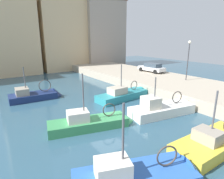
{
  "coord_description": "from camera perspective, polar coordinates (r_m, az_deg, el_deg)",
  "views": [
    {
      "loc": [
        -8.21,
        -12.16,
        6.37
      ],
      "look_at": [
        2.77,
        3.32,
        1.2
      ],
      "focal_mm": 30.65,
      "sensor_mm": 36.0,
      "label": 1
    }
  ],
  "objects": [
    {
      "name": "waterfront_building_west_mid",
      "position": [
        44.43,
        -3.5,
        16.34
      ],
      "size": [
        9.44,
        7.38,
        14.45
      ],
      "color": "#A39384",
      "rests_on": "ground"
    },
    {
      "name": "quay_streetlamp",
      "position": [
        25.37,
        21.87,
        9.84
      ],
      "size": [
        0.36,
        0.36,
        4.83
      ],
      "color": "#38383D",
      "rests_on": "quay_wall"
    },
    {
      "name": "waterfront_building_east",
      "position": [
        41.77,
        -14.82,
        18.0
      ],
      "size": [
        10.0,
        8.05,
        17.42
      ],
      "color": "#D1B284",
      "rests_on": "ground"
    },
    {
      "name": "fishing_boat_navy",
      "position": [
        22.04,
        -21.43,
        -2.35
      ],
      "size": [
        5.56,
        2.58,
        4.44
      ],
      "color": "navy",
      "rests_on": "ground"
    },
    {
      "name": "fishing_boat_green",
      "position": [
        14.31,
        -5.69,
        -10.77
      ],
      "size": [
        6.66,
        3.24,
        4.82
      ],
      "color": "#388951",
      "rests_on": "ground"
    },
    {
      "name": "waterfront_building_west",
      "position": [
        38.76,
        -28.1,
        20.4
      ],
      "size": [
        7.35,
        6.91,
        21.93
      ],
      "color": "#D1B284",
      "rests_on": "ground"
    },
    {
      "name": "fishing_boat_yellow",
      "position": [
        13.55,
        28.49,
        -14.42
      ],
      "size": [
        6.44,
        2.44,
        4.55
      ],
      "color": "gold",
      "rests_on": "ground"
    },
    {
      "name": "quay_wall",
      "position": [
        23.87,
        22.25,
        0.09
      ],
      "size": [
        9.0,
        56.0,
        1.2
      ],
      "primitive_type": "cube",
      "color": "#ADA08C",
      "rests_on": "ground"
    },
    {
      "name": "fishing_boat_teal",
      "position": [
        20.78,
        3.92,
        -2.32
      ],
      "size": [
        6.9,
        2.31,
        4.61
      ],
      "color": "teal",
      "rests_on": "ground"
    },
    {
      "name": "parked_car_white",
      "position": [
        30.32,
        11.79,
        6.44
      ],
      "size": [
        2.01,
        4.35,
        1.36
      ],
      "color": "silver",
      "rests_on": "quay_wall"
    },
    {
      "name": "water_surface",
      "position": [
        15.99,
        -1.23,
        -8.23
      ],
      "size": [
        80.0,
        80.0,
        0.0
      ],
      "primitive_type": "plane",
      "color": "#2D5166",
      "rests_on": "ground"
    },
    {
      "name": "fishing_boat_white",
      "position": [
        17.23,
        15.41,
        -6.61
      ],
      "size": [
        6.69,
        3.09,
        4.23
      ],
      "color": "white",
      "rests_on": "ground"
    }
  ]
}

